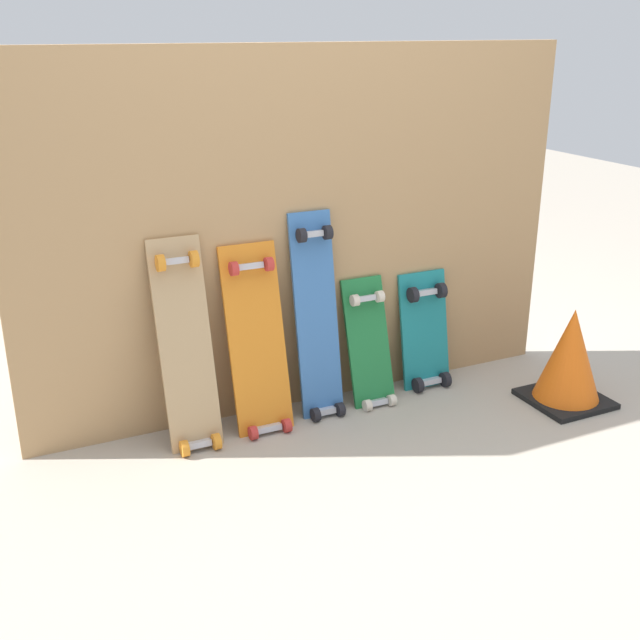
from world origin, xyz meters
name	(u,v)px	position (x,y,z in m)	size (l,w,h in m)	color
ground_plane	(313,404)	(0.00, 0.00, 0.00)	(12.00, 12.00, 0.00)	#A89E8E
plywood_wall_panel	(306,235)	(0.00, 0.07, 0.75)	(2.42, 0.04, 1.51)	tan
skateboard_natural	(187,353)	(-0.57, -0.07, 0.37)	(0.21, 0.27, 0.88)	tan
skateboard_orange	(258,348)	(-0.28, -0.06, 0.34)	(0.24, 0.26, 0.83)	orange
skateboard_blue	(318,324)	(0.00, -0.04, 0.40)	(0.19, 0.22, 0.93)	#386BAD
skateboard_green	(370,350)	(0.25, -0.06, 0.23)	(0.20, 0.23, 0.62)	#1E7238
skateboard_teal	(426,337)	(0.56, -0.02, 0.23)	(0.24, 0.18, 0.59)	#197A7F
traffic_cone	(570,357)	(1.02, -0.45, 0.21)	(0.33, 0.33, 0.43)	black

